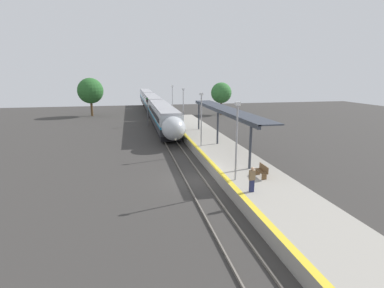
{
  "coord_description": "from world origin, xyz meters",
  "views": [
    {
      "loc": [
        -4.65,
        -21.44,
        8.04
      ],
      "look_at": [
        0.56,
        3.67,
        2.06
      ],
      "focal_mm": 28.0,
      "sensor_mm": 36.0,
      "label": 1
    }
  ],
  "objects_px": {
    "railway_signal": "(147,109)",
    "lamppost_farthest": "(172,100)",
    "platform_bench": "(262,171)",
    "person_waiting": "(252,179)",
    "lamppost_near": "(237,136)",
    "train": "(153,104)",
    "lamppost_far": "(183,106)",
    "lamppost_mid": "(201,116)"
  },
  "relations": [
    {
      "from": "platform_bench",
      "to": "lamppost_near",
      "type": "bearing_deg",
      "value": -175.41
    },
    {
      "from": "person_waiting",
      "to": "lamppost_farthest",
      "type": "distance_m",
      "value": 33.12
    },
    {
      "from": "platform_bench",
      "to": "railway_signal",
      "type": "height_order",
      "value": "railway_signal"
    },
    {
      "from": "train",
      "to": "lamppost_mid",
      "type": "xyz_separation_m",
      "value": [
        2.32,
        -33.95,
        1.84
      ]
    },
    {
      "from": "lamppost_mid",
      "to": "lamppost_farthest",
      "type": "relative_size",
      "value": 1.0
    },
    {
      "from": "train",
      "to": "platform_bench",
      "type": "xyz_separation_m",
      "value": [
        4.39,
        -44.04,
        -0.79
      ]
    },
    {
      "from": "platform_bench",
      "to": "person_waiting",
      "type": "relative_size",
      "value": 0.89
    },
    {
      "from": "train",
      "to": "platform_bench",
      "type": "bearing_deg",
      "value": -84.31
    },
    {
      "from": "train",
      "to": "lamppost_near",
      "type": "height_order",
      "value": "lamppost_near"
    },
    {
      "from": "person_waiting",
      "to": "lamppost_mid",
      "type": "relative_size",
      "value": 0.3
    },
    {
      "from": "platform_bench",
      "to": "person_waiting",
      "type": "bearing_deg",
      "value": -126.67
    },
    {
      "from": "railway_signal",
      "to": "lamppost_farthest",
      "type": "relative_size",
      "value": 0.83
    },
    {
      "from": "train",
      "to": "railway_signal",
      "type": "height_order",
      "value": "railway_signal"
    },
    {
      "from": "person_waiting",
      "to": "lamppost_farthest",
      "type": "xyz_separation_m",
      "value": [
        -0.26,
        33.04,
        2.27
      ]
    },
    {
      "from": "train",
      "to": "lamppost_farthest",
      "type": "xyz_separation_m",
      "value": [
        2.32,
        -13.44,
        1.84
      ]
    },
    {
      "from": "person_waiting",
      "to": "lamppost_near",
      "type": "distance_m",
      "value": 3.22
    },
    {
      "from": "platform_bench",
      "to": "lamppost_far",
      "type": "distance_m",
      "value": 20.62
    },
    {
      "from": "platform_bench",
      "to": "person_waiting",
      "type": "xyz_separation_m",
      "value": [
        -1.81,
        -2.43,
        0.36
      ]
    },
    {
      "from": "lamppost_near",
      "to": "lamppost_far",
      "type": "height_order",
      "value": "same"
    },
    {
      "from": "platform_bench",
      "to": "lamppost_far",
      "type": "relative_size",
      "value": 0.26
    },
    {
      "from": "person_waiting",
      "to": "lamppost_mid",
      "type": "distance_m",
      "value": 12.73
    },
    {
      "from": "railway_signal",
      "to": "lamppost_mid",
      "type": "distance_m",
      "value": 19.41
    },
    {
      "from": "lamppost_near",
      "to": "railway_signal",
      "type": "bearing_deg",
      "value": 98.32
    },
    {
      "from": "person_waiting",
      "to": "lamppost_farthest",
      "type": "bearing_deg",
      "value": 90.45
    },
    {
      "from": "railway_signal",
      "to": "lamppost_near",
      "type": "relative_size",
      "value": 0.83
    },
    {
      "from": "train",
      "to": "lamppost_far",
      "type": "relative_size",
      "value": 11.92
    },
    {
      "from": "lamppost_far",
      "to": "train",
      "type": "bearing_deg",
      "value": 95.59
    },
    {
      "from": "train",
      "to": "platform_bench",
      "type": "relative_size",
      "value": 44.98
    },
    {
      "from": "train",
      "to": "platform_bench",
      "type": "distance_m",
      "value": 44.27
    },
    {
      "from": "railway_signal",
      "to": "lamppost_near",
      "type": "bearing_deg",
      "value": -81.68
    },
    {
      "from": "person_waiting",
      "to": "lamppost_far",
      "type": "distance_m",
      "value": 22.9
    },
    {
      "from": "person_waiting",
      "to": "lamppost_near",
      "type": "height_order",
      "value": "lamppost_near"
    },
    {
      "from": "train",
      "to": "person_waiting",
      "type": "bearing_deg",
      "value": -86.82
    },
    {
      "from": "platform_bench",
      "to": "lamppost_farthest",
      "type": "xyz_separation_m",
      "value": [
        -2.07,
        30.61,
        2.63
      ]
    },
    {
      "from": "train",
      "to": "railway_signal",
      "type": "xyz_separation_m",
      "value": [
        -1.94,
        -15.06,
        0.61
      ]
    },
    {
      "from": "platform_bench",
      "to": "lamppost_mid",
      "type": "height_order",
      "value": "lamppost_mid"
    },
    {
      "from": "lamppost_near",
      "to": "lamppost_mid",
      "type": "xyz_separation_m",
      "value": [
        0.0,
        10.26,
        0.0
      ]
    },
    {
      "from": "person_waiting",
      "to": "railway_signal",
      "type": "xyz_separation_m",
      "value": [
        -4.52,
        31.42,
        1.03
      ]
    },
    {
      "from": "lamppost_near",
      "to": "train",
      "type": "bearing_deg",
      "value": 93.0
    },
    {
      "from": "railway_signal",
      "to": "lamppost_farthest",
      "type": "distance_m",
      "value": 4.72
    },
    {
      "from": "platform_bench",
      "to": "railway_signal",
      "type": "xyz_separation_m",
      "value": [
        -6.33,
        28.98,
        1.4
      ]
    },
    {
      "from": "railway_signal",
      "to": "lamppost_near",
      "type": "height_order",
      "value": "lamppost_near"
    }
  ]
}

